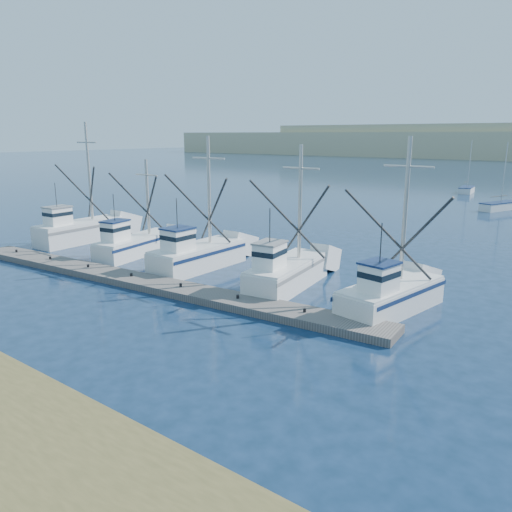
{
  "coord_description": "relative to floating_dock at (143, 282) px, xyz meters",
  "views": [
    {
      "loc": [
        13.9,
        -12.31,
        8.94
      ],
      "look_at": [
        -1.52,
        8.0,
        2.72
      ],
      "focal_mm": 35.0,
      "sensor_mm": 36.0,
      "label": 1
    }
  ],
  "objects": [
    {
      "name": "ground",
      "position": [
        9.2,
        -6.73,
        -0.21
      ],
      "size": [
        500.0,
        500.0,
        0.0
      ],
      "primitive_type": "plane",
      "color": "#0C2136",
      "rests_on": "ground"
    },
    {
      "name": "trawler_fleet",
      "position": [
        -0.67,
        4.76,
        0.78
      ],
      "size": [
        31.04,
        7.82,
        9.98
      ],
      "color": "white",
      "rests_on": "ground"
    },
    {
      "name": "sailboat_near",
      "position": [
        10.28,
        46.97,
        0.29
      ],
      "size": [
        3.75,
        6.15,
        8.1
      ],
      "rotation": [
        0.0,
        0.0,
        -0.38
      ],
      "color": "white",
      "rests_on": "ground"
    },
    {
      "name": "floating_dock",
      "position": [
        0.0,
        0.0,
        0.0
      ],
      "size": [
        31.39,
        4.66,
        0.42
      ],
      "primitive_type": "cube",
      "rotation": [
        0.0,
        0.0,
        0.08
      ],
      "color": "slate",
      "rests_on": "ground"
    },
    {
      "name": "sailboat_far",
      "position": [
        2.0,
        63.54,
        0.29
      ],
      "size": [
        2.31,
        5.08,
        8.1
      ],
      "rotation": [
        0.0,
        0.0,
        0.12
      ],
      "color": "white",
      "rests_on": "ground"
    }
  ]
}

